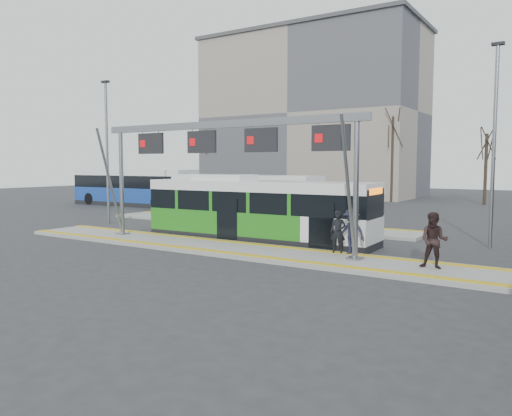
# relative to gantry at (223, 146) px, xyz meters

# --- Properties ---
(ground) EXTENTS (120.00, 120.00, 0.00)m
(ground) POSITION_rel_gantry_xyz_m (0.35, -0.25, -4.30)
(ground) COLOR #2D2D30
(ground) RESTS_ON ground
(platform_main) EXTENTS (22.00, 3.00, 0.15)m
(platform_main) POSITION_rel_gantry_xyz_m (0.35, -0.25, -4.22)
(platform_main) COLOR gray
(platform_main) RESTS_ON ground
(platform_second) EXTENTS (20.00, 3.00, 0.15)m
(platform_second) POSITION_rel_gantry_xyz_m (-3.65, 7.75, -4.22)
(platform_second) COLOR gray
(platform_second) RESTS_ON ground
(tactile_main) EXTENTS (22.00, 2.65, 0.02)m
(tactile_main) POSITION_rel_gantry_xyz_m (0.35, -0.25, -4.14)
(tactile_main) COLOR gold
(tactile_main) RESTS_ON platform_main
(tactile_second) EXTENTS (20.00, 0.35, 0.02)m
(tactile_second) POSITION_rel_gantry_xyz_m (-3.65, 8.90, -4.14)
(tactile_second) COLOR gold
(tactile_second) RESTS_ON platform_second
(gantry) EXTENTS (13.00, 1.68, 5.20)m
(gantry) POSITION_rel_gantry_xyz_m (0.00, 0.00, 0.00)
(gantry) COLOR slate
(gantry) RESTS_ON platform_main
(apartment_block) EXTENTS (24.50, 12.50, 18.40)m
(apartment_block) POSITION_rel_gantry_xyz_m (-13.65, 35.75, 4.91)
(apartment_block) COLOR gray
(apartment_block) RESTS_ON ground
(hero_bus) EXTENTS (11.20, 2.65, 3.06)m
(hero_bus) POSITION_rel_gantry_xyz_m (0.02, 2.62, -2.90)
(hero_bus) COLOR black
(hero_bus) RESTS_ON ground
(bg_bus_green) EXTENTS (11.40, 2.98, 2.82)m
(bg_bus_green) POSITION_rel_gantry_xyz_m (-6.73, 11.32, -2.91)
(bg_bus_green) COLOR black
(bg_bus_green) RESTS_ON ground
(bg_bus_blue) EXTENTS (12.07, 3.08, 3.13)m
(bg_bus_blue) POSITION_rel_gantry_xyz_m (-19.52, 13.48, -2.76)
(bg_bus_blue) COLOR black
(bg_bus_blue) RESTS_ON ground
(passenger_a) EXTENTS (0.68, 0.53, 1.63)m
(passenger_a) POSITION_rel_gantry_xyz_m (4.83, 0.85, -3.34)
(passenger_a) COLOR black
(passenger_a) RESTS_ON platform_main
(passenger_b) EXTENTS (0.93, 0.74, 1.84)m
(passenger_b) POSITION_rel_gantry_xyz_m (8.61, -0.09, -3.23)
(passenger_b) COLOR black
(passenger_b) RESTS_ON platform_main
(passenger_c) EXTENTS (1.21, 0.82, 1.73)m
(passenger_c) POSITION_rel_gantry_xyz_m (5.38, 0.85, -3.28)
(passenger_c) COLOR #1D1D34
(passenger_c) RESTS_ON platform_main
(tree_left) EXTENTS (1.40, 1.40, 9.09)m
(tree_left) POSITION_rel_gantry_xyz_m (-2.31, 29.81, 2.60)
(tree_left) COLOR #382B21
(tree_left) RESTS_ON ground
(tree_mid) EXTENTS (1.40, 1.40, 7.04)m
(tree_mid) POSITION_rel_gantry_xyz_m (5.64, 30.81, 1.04)
(tree_mid) COLOR #382B21
(tree_mid) RESTS_ON ground
(tree_far) EXTENTS (1.40, 1.40, 8.38)m
(tree_far) POSITION_rel_gantry_xyz_m (-24.24, 30.32, 2.05)
(tree_far) COLOR #382B21
(tree_far) RESTS_ON ground
(lamp_west) EXTENTS (0.50, 0.25, 8.46)m
(lamp_west) POSITION_rel_gantry_xyz_m (-11.21, 3.54, 0.17)
(lamp_west) COLOR slate
(lamp_west) RESTS_ON ground
(lamp_east) EXTENTS (0.50, 0.25, 8.53)m
(lamp_east) POSITION_rel_gantry_xyz_m (9.45, 6.23, 0.21)
(lamp_east) COLOR slate
(lamp_east) RESTS_ON ground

